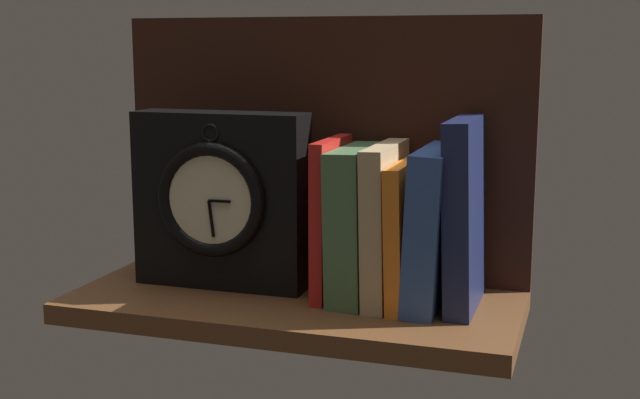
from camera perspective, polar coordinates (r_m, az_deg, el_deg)
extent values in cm
cube|color=brown|center=(106.70, -1.76, -7.20)|extent=(55.73, 24.61, 2.50)
cube|color=black|center=(113.62, 0.19, 3.46)|extent=(55.73, 1.20, 34.55)
cube|color=red|center=(105.40, 0.77, -1.21)|extent=(1.75, 12.91, 19.62)
cube|color=#476B44|center=(104.61, 2.45, -1.57)|extent=(4.58, 14.50, 18.74)
cube|color=tan|center=(103.65, 4.44, -1.57)|extent=(3.14, 15.27, 19.20)
cube|color=orange|center=(103.29, 5.84, -2.18)|extent=(2.49, 16.24, 17.28)
cube|color=#2D4C8E|center=(102.51, 7.59, -1.84)|extent=(4.61, 16.33, 19.03)
cube|color=#192147|center=(101.56, 9.69, -0.96)|extent=(3.82, 14.28, 22.62)
cube|color=black|center=(109.76, -6.62, -0.02)|extent=(22.58, 5.92, 22.58)
torus|color=black|center=(106.67, -7.37, -0.03)|extent=(14.63, 1.80, 14.63)
cylinder|color=beige|center=(106.67, -7.37, -0.03)|extent=(11.81, 0.60, 11.81)
cube|color=black|center=(105.61, -6.78, -0.11)|extent=(2.89, 0.30, 0.33)
cube|color=black|center=(106.55, -7.33, -1.29)|extent=(0.83, 0.30, 4.62)
torus|color=black|center=(105.85, -7.38, 4.44)|extent=(2.44, 0.44, 2.44)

